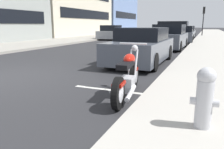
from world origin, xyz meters
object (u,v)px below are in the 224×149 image
(parked_car_mid_block, at_px, (142,47))
(traffic_signal_near_corner, at_px, (204,15))
(parked_car_near_corner, at_px, (169,38))
(parked_car_far_down_curb, at_px, (186,33))
(fire_hydrant, at_px, (205,96))
(parked_car_second_in_row, at_px, (182,35))
(car_opposite_curb, at_px, (111,33))
(parked_motorcycle, at_px, (128,78))
(crossing_truck, at_px, (173,29))

(parked_car_mid_block, distance_m, traffic_signal_near_corner, 23.67)
(parked_car_mid_block, distance_m, parked_car_near_corner, 5.88)
(parked_car_far_down_curb, bearing_deg, fire_hydrant, -174.94)
(parked_car_second_in_row, height_order, traffic_signal_near_corner, traffic_signal_near_corner)
(parked_car_mid_block, bearing_deg, parked_car_near_corner, -0.89)
(parked_car_mid_block, relative_size, car_opposite_curb, 1.03)
(parked_car_near_corner, height_order, parked_car_far_down_curb, parked_car_near_corner)
(parked_car_mid_block, bearing_deg, car_opposite_curb, 28.31)
(parked_car_near_corner, xyz_separation_m, fire_hydrant, (-11.35, -2.20, -0.14))
(parked_car_mid_block, distance_m, parked_car_far_down_curb, 17.98)
(parked_motorcycle, distance_m, fire_hydrant, 1.94)
(parked_car_near_corner, distance_m, traffic_signal_near_corner, 17.82)
(crossing_truck, bearing_deg, parked_car_far_down_curb, 117.27)
(fire_hydrant, height_order, traffic_signal_near_corner, traffic_signal_near_corner)
(parked_car_second_in_row, xyz_separation_m, fire_hydrant, (-17.13, -2.00, -0.09))
(parked_car_second_in_row, bearing_deg, parked_car_mid_block, 176.51)
(fire_hydrant, distance_m, traffic_signal_near_corner, 29.08)
(parked_car_far_down_curb, xyz_separation_m, fire_hydrant, (-23.46, -2.16, -0.07))
(parked_car_near_corner, xyz_separation_m, traffic_signal_near_corner, (17.63, -1.60, 2.06))
(parked_car_second_in_row, bearing_deg, traffic_signal_near_corner, -8.53)
(parked_car_second_in_row, distance_m, car_opposite_curb, 7.29)
(crossing_truck, height_order, fire_hydrant, crossing_truck)
(parked_car_mid_block, height_order, parked_car_near_corner, parked_car_near_corner)
(parked_car_second_in_row, distance_m, parked_car_far_down_curb, 6.33)
(parked_motorcycle, xyz_separation_m, parked_car_far_down_curb, (22.22, 0.66, 0.23))
(parked_car_near_corner, relative_size, parked_car_far_down_curb, 0.91)
(parked_motorcycle, height_order, parked_car_second_in_row, parked_car_second_in_row)
(parked_car_mid_block, height_order, fire_hydrant, parked_car_mid_block)
(parked_car_far_down_curb, bearing_deg, parked_car_second_in_row, -178.81)
(parked_motorcycle, height_order, parked_car_near_corner, parked_car_near_corner)
(parked_car_near_corner, relative_size, parked_car_second_in_row, 1.00)
(parked_motorcycle, xyz_separation_m, parked_car_near_corner, (10.12, 0.71, 0.29))
(car_opposite_curb, bearing_deg, parked_car_far_down_curb, 121.61)
(parked_car_mid_block, xyz_separation_m, parked_car_second_in_row, (11.65, -0.35, 0.02))
(parked_car_near_corner, bearing_deg, crossing_truck, 8.59)
(parked_car_second_in_row, bearing_deg, parked_motorcycle, -179.94)
(parked_car_mid_block, bearing_deg, crossing_truck, 5.43)
(car_opposite_curb, distance_m, traffic_signal_near_corner, 13.73)
(parked_car_mid_block, bearing_deg, fire_hydrant, -156.22)
(parked_motorcycle, distance_m, parked_car_second_in_row, 15.90)
(fire_hydrant, bearing_deg, parked_car_second_in_row, 6.67)
(parked_car_mid_block, distance_m, parked_car_second_in_row, 11.65)
(parked_car_second_in_row, relative_size, fire_hydrant, 5.15)
(parked_car_near_corner, height_order, car_opposite_curb, parked_car_near_corner)
(crossing_truck, bearing_deg, traffic_signal_near_corner, -159.79)
(fire_hydrant, bearing_deg, parked_car_far_down_curb, 5.25)
(parked_car_second_in_row, bearing_deg, parked_car_far_down_curb, -0.42)
(parked_motorcycle, height_order, crossing_truck, crossing_truck)
(parked_car_mid_block, bearing_deg, parked_car_second_in_row, -1.12)
(parked_car_near_corner, bearing_deg, car_opposite_curb, 45.96)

